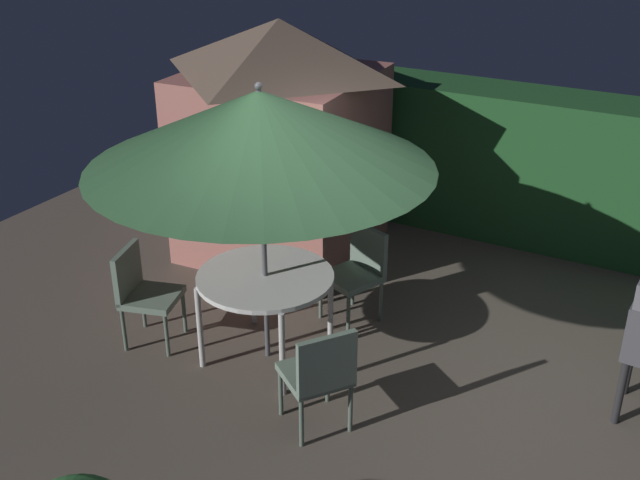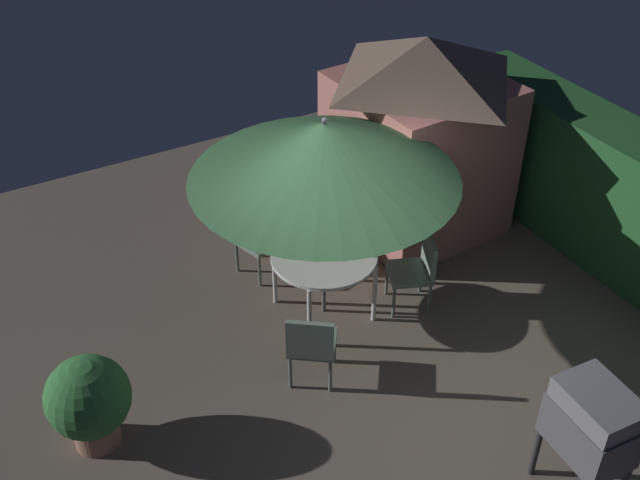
% 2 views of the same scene
% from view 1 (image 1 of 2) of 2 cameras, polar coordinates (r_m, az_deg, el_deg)
% --- Properties ---
extents(ground_plane, '(11.00, 11.00, 0.00)m').
position_cam_1_polar(ground_plane, '(6.40, 5.09, -11.22)').
color(ground_plane, brown).
extents(hedge_backdrop, '(5.88, 0.83, 1.67)m').
position_cam_1_polar(hedge_backdrop, '(8.98, 14.57, 5.39)').
color(hedge_backdrop, '#1E4C23').
rests_on(hedge_backdrop, ground).
extents(garden_shed, '(2.04, 2.01, 2.51)m').
position_cam_1_polar(garden_shed, '(8.22, -2.87, 7.60)').
color(garden_shed, '#B26B60').
rests_on(garden_shed, ground).
extents(patio_table, '(1.16, 1.16, 0.80)m').
position_cam_1_polar(patio_table, '(6.45, -4.07, -3.15)').
color(patio_table, white).
rests_on(patio_table, ground).
extents(patio_umbrella, '(2.74, 2.74, 2.42)m').
position_cam_1_polar(patio_umbrella, '(5.92, -4.48, 8.18)').
color(patio_umbrella, '#4C4C51').
rests_on(patio_umbrella, ground).
extents(chair_near_shed, '(0.65, 0.65, 0.90)m').
position_cam_1_polar(chair_near_shed, '(5.71, -0.02, -9.79)').
color(chair_near_shed, slate).
rests_on(chair_near_shed, ground).
extents(chair_far_side, '(0.60, 0.60, 0.90)m').
position_cam_1_polar(chair_far_side, '(7.12, 2.85, -2.07)').
color(chair_far_side, slate).
rests_on(chair_far_side, ground).
extents(chair_toward_hedge, '(0.57, 0.57, 0.90)m').
position_cam_1_polar(chair_toward_hedge, '(6.93, -13.05, -3.59)').
color(chair_toward_hedge, slate).
rests_on(chair_toward_hedge, ground).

